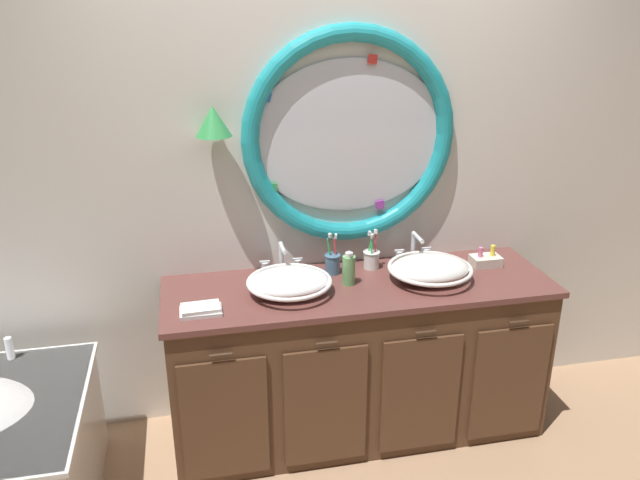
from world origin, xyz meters
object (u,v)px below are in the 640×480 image
at_px(toothbrush_holder_right, 371,258).
at_px(folded_hand_towel, 201,310).
at_px(sink_basin_left, 289,282).
at_px(toiletry_basket, 486,260).
at_px(soap_dispenser, 349,269).
at_px(sink_basin_right, 430,269).
at_px(toothbrush_holder_left, 332,263).

bearing_deg(toothbrush_holder_right, folded_hand_towel, -160.04).
relative_size(sink_basin_left, folded_hand_towel, 2.21).
bearing_deg(toiletry_basket, soap_dispenser, -174.57).
height_order(toothbrush_holder_right, folded_hand_towel, toothbrush_holder_right).
bearing_deg(soap_dispenser, sink_basin_right, -5.01).
xyz_separation_m(toothbrush_holder_right, toiletry_basket, (0.60, -0.09, -0.03)).
bearing_deg(toothbrush_holder_left, toiletry_basket, -5.06).
bearing_deg(sink_basin_right, toothbrush_holder_right, 140.42).
distance_m(sink_basin_left, folded_hand_towel, 0.44).
height_order(sink_basin_left, soap_dispenser, soap_dispenser).
height_order(sink_basin_left, toothbrush_holder_right, toothbrush_holder_right).
distance_m(sink_basin_left, toothbrush_holder_left, 0.31).
bearing_deg(toiletry_basket, sink_basin_right, -163.04).
xyz_separation_m(sink_basin_left, soap_dispenser, (0.30, 0.04, 0.02)).
xyz_separation_m(sink_basin_left, toothbrush_holder_right, (0.47, 0.20, -0.00)).
distance_m(folded_hand_towel, toiletry_basket, 1.50).
bearing_deg(toothbrush_holder_right, toiletry_basket, -8.83).
bearing_deg(sink_basin_left, toothbrush_holder_right, 23.35).
height_order(sink_basin_right, toiletry_basket, sink_basin_right).
distance_m(sink_basin_right, soap_dispenser, 0.41).
xyz_separation_m(soap_dispenser, folded_hand_towel, (-0.72, -0.16, -0.06)).
relative_size(toothbrush_holder_left, toothbrush_holder_right, 1.02).
relative_size(sink_basin_right, toothbrush_holder_left, 1.95).
bearing_deg(sink_basin_right, toothbrush_holder_left, 158.46).
relative_size(sink_basin_right, soap_dispenser, 2.39).
bearing_deg(toiletry_basket, folded_hand_towel, -171.22).
xyz_separation_m(toothbrush_holder_left, toiletry_basket, (0.81, -0.07, -0.03)).
height_order(soap_dispenser, toiletry_basket, soap_dispenser).
distance_m(toothbrush_holder_left, toiletry_basket, 0.81).
relative_size(sink_basin_right, folded_hand_towel, 2.28).
bearing_deg(sink_basin_right, folded_hand_towel, -173.88).
bearing_deg(soap_dispenser, toiletry_basket, 5.43).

